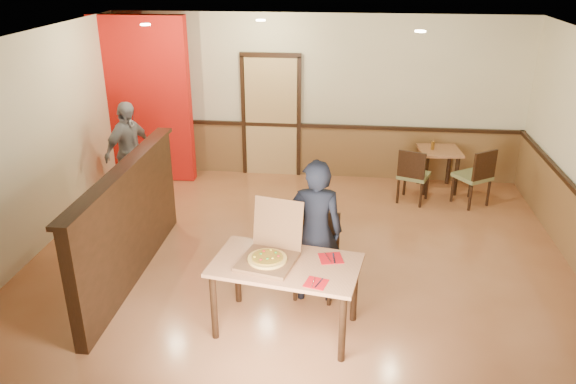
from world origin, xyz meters
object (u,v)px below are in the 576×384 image
(main_table, at_px, (286,273))
(side_table, at_px, (439,159))
(diner_chair, at_px, (317,251))
(diner, at_px, (315,232))
(passerby, at_px, (129,152))
(pizza_box, at_px, (269,254))
(side_chair_right, at_px, (476,175))
(side_chair_left, at_px, (413,174))
(condiment, at_px, (433,145))

(main_table, xyz_separation_m, side_table, (2.08, 4.09, -0.15))
(diner_chair, relative_size, diner, 0.57)
(main_table, distance_m, passerby, 4.23)
(main_table, bearing_deg, pizza_box, 177.24)
(diner_chair, xyz_separation_m, passerby, (-3.13, 2.34, 0.28))
(diner_chair, distance_m, diner, 0.36)
(side_chair_right, distance_m, passerby, 5.44)
(main_table, distance_m, side_table, 4.59)
(side_chair_right, xyz_separation_m, diner, (-2.32, -2.85, 0.34))
(side_chair_left, height_order, condiment, side_chair_left)
(passerby, distance_m, condiment, 4.90)
(passerby, bearing_deg, pizza_box, -114.38)
(side_table, distance_m, diner, 3.93)
(pizza_box, height_order, condiment, pizza_box)
(diner_chair, bearing_deg, passerby, 150.92)
(diner_chair, xyz_separation_m, side_chair_left, (1.33, 2.70, -0.04))
(diner_chair, height_order, side_table, diner_chair)
(side_table, distance_m, pizza_box, 4.65)
(side_chair_left, bearing_deg, main_table, 85.80)
(side_table, xyz_separation_m, passerby, (-4.93, -0.97, 0.27))
(diner, xyz_separation_m, passerby, (-3.10, 2.49, -0.05))
(side_chair_left, xyz_separation_m, side_table, (0.47, 0.61, 0.04))
(side_table, height_order, pizza_box, pizza_box)
(diner, bearing_deg, diner_chair, -101.51)
(main_table, bearing_deg, side_table, 72.29)
(diner_chair, xyz_separation_m, diner, (-0.02, -0.15, 0.32))
(side_table, distance_m, condiment, 0.27)
(pizza_box, bearing_deg, side_chair_left, 75.71)
(side_chair_right, relative_size, pizza_box, 1.27)
(main_table, distance_m, side_chair_left, 3.83)
(side_chair_right, relative_size, condiment, 6.67)
(side_chair_left, distance_m, pizza_box, 3.89)
(side_chair_right, height_order, pizza_box, pizza_box)
(diner_chair, height_order, side_chair_left, diner_chair)
(main_table, xyz_separation_m, diner_chair, (0.28, 0.78, -0.16))
(pizza_box, bearing_deg, side_table, 73.99)
(pizza_box, bearing_deg, diner, 67.18)
(main_table, bearing_deg, passerby, 141.72)
(pizza_box, bearing_deg, passerby, 144.09)
(main_table, distance_m, side_chair_right, 4.33)
(passerby, bearing_deg, side_chair_left, -60.81)
(side_chair_right, bearing_deg, diner_chair, 15.00)
(side_chair_right, height_order, condiment, side_chair_right)
(side_chair_left, bearing_deg, diner_chair, 84.37)
(side_chair_right, bearing_deg, condiment, -78.93)
(diner_chair, xyz_separation_m, side_chair_right, (2.30, 2.70, -0.01))
(main_table, height_order, side_chair_right, side_chair_right)
(side_table, height_order, diner, diner)
(side_chair_left, bearing_deg, diner, 85.21)
(main_table, bearing_deg, condiment, 73.62)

